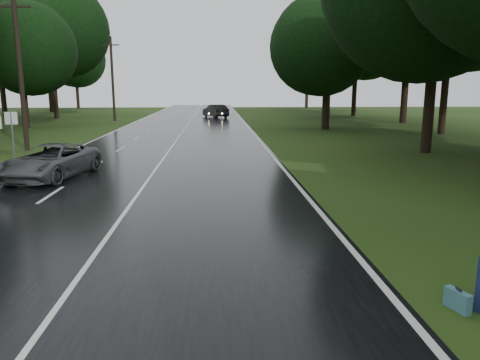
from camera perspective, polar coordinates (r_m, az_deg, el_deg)
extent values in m
plane|color=#253E12|center=(8.95, -21.00, -13.62)|extent=(160.00, 160.00, 0.00)
cube|color=black|center=(28.07, -8.67, 3.87)|extent=(12.00, 140.00, 0.04)
cube|color=silver|center=(28.07, -8.67, 3.92)|extent=(0.12, 140.00, 0.01)
imported|color=#484A4D|center=(20.16, -22.53, 2.19)|extent=(3.29, 5.33, 1.38)
imported|color=black|center=(56.99, -3.09, 8.61)|extent=(3.37, 5.05, 1.57)
cube|color=teal|center=(8.73, 25.56, -13.42)|extent=(0.29, 0.51, 0.35)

